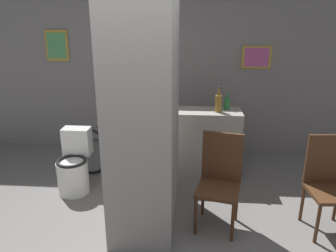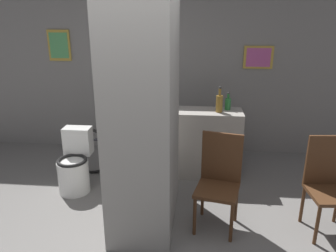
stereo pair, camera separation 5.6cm
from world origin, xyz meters
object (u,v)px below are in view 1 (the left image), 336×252
toilet (74,166)px  bottle_tall (218,103)px  chair_by_doorway (328,181)px  bicycle (121,152)px  chair_near_pillar (220,178)px

toilet → bottle_tall: (1.83, 0.53, 0.74)m
chair_by_doorway → bottle_tall: bottle_tall is taller
chair_by_doorway → bicycle: 2.59m
toilet → bottle_tall: bearing=16.3°
bicycle → chair_near_pillar: bearing=-38.3°
toilet → chair_by_doorway: chair_by_doorway is taller
chair_near_pillar → bicycle: chair_near_pillar is taller
bottle_tall → chair_near_pillar: bearing=-91.8°
bottle_tall → chair_by_doorway: bearing=-45.0°
toilet → bottle_tall: bottle_tall is taller
chair_by_doorway → bottle_tall: size_ratio=2.92×
chair_near_pillar → bicycle: 1.63m
chair_near_pillar → bicycle: bearing=154.4°
toilet → chair_near_pillar: chair_near_pillar is taller
chair_by_doorway → toilet: bearing=164.1°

